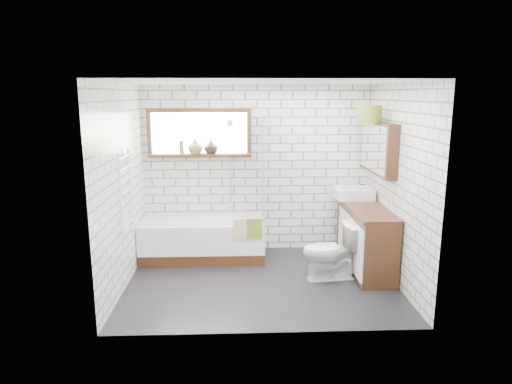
{
  "coord_description": "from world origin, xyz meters",
  "views": [
    {
      "loc": [
        -0.29,
        -5.5,
        2.36
      ],
      "look_at": [
        -0.06,
        0.25,
        1.12
      ],
      "focal_mm": 32.0,
      "sensor_mm": 36.0,
      "label": 1
    }
  ],
  "objects_px": {
    "bathtub": "(203,239)",
    "vanity": "(365,237)",
    "pendant": "(369,114)",
    "basin": "(354,193)",
    "toilet": "(331,251)"
  },
  "relations": [
    {
      "from": "basin",
      "to": "pendant",
      "type": "bearing_deg",
      "value": -81.88
    },
    {
      "from": "basin",
      "to": "pendant",
      "type": "relative_size",
      "value": 1.63
    },
    {
      "from": "toilet",
      "to": "bathtub",
      "type": "bearing_deg",
      "value": -122.86
    },
    {
      "from": "bathtub",
      "to": "basin",
      "type": "height_order",
      "value": "basin"
    },
    {
      "from": "basin",
      "to": "pendant",
      "type": "height_order",
      "value": "pendant"
    },
    {
      "from": "bathtub",
      "to": "pendant",
      "type": "bearing_deg",
      "value": -9.89
    },
    {
      "from": "toilet",
      "to": "pendant",
      "type": "relative_size",
      "value": 2.32
    },
    {
      "from": "basin",
      "to": "toilet",
      "type": "xyz_separation_m",
      "value": [
        -0.49,
        -0.86,
        -0.58
      ]
    },
    {
      "from": "vanity",
      "to": "toilet",
      "type": "height_order",
      "value": "vanity"
    },
    {
      "from": "pendant",
      "to": "bathtub",
      "type": "bearing_deg",
      "value": 170.11
    },
    {
      "from": "bathtub",
      "to": "toilet",
      "type": "bearing_deg",
      "value": -26.39
    },
    {
      "from": "bathtub",
      "to": "vanity",
      "type": "height_order",
      "value": "vanity"
    },
    {
      "from": "bathtub",
      "to": "pendant",
      "type": "height_order",
      "value": "pendant"
    },
    {
      "from": "toilet",
      "to": "basin",
      "type": "bearing_deg",
      "value": 143.87
    },
    {
      "from": "pendant",
      "to": "toilet",
      "type": "bearing_deg",
      "value": -140.07
    }
  ]
}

